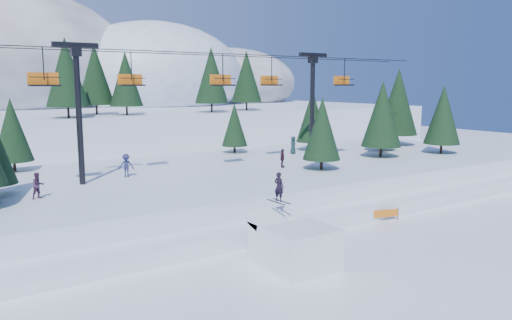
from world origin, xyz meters
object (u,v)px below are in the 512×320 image
chairlift (202,90)px  banner_far (363,209)px  banner_near (381,214)px  jump_kicker (293,243)px

chairlift → banner_far: (7.40, -11.55, -8.78)m
banner_far → banner_near: bearing=-86.6°
jump_kicker → banner_far: jump_kicker is taller
chairlift → banner_far: bearing=-57.4°
banner_near → jump_kicker: bearing=-161.9°
chairlift → banner_near: 17.54m
chairlift → jump_kicker: bearing=-101.2°
banner_near → chairlift: bearing=119.6°
jump_kicker → banner_far: 11.93m
banner_far → jump_kicker: bearing=-154.2°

